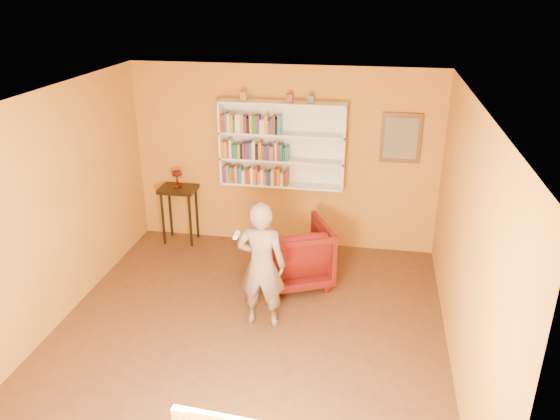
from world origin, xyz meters
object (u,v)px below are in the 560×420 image
Objects in this scene: console_table at (179,197)px; armchair at (293,253)px; bookshelf at (283,144)px; ruby_lustre at (177,175)px; person at (261,265)px.

console_table reaches higher than armchair.
ruby_lustre is (-1.57, -0.16, -0.51)m from bookshelf.
bookshelf is 2.03× the size of console_table.
console_table is 0.95× the size of armchair.
armchair is 1.10m from person.
person is at bearing 53.97° from armchair.
console_table is at bearing -174.21° from bookshelf.
ruby_lustre is 2.22m from armchair.
ruby_lustre is at bearing -48.66° from person.
armchair is at bearing -100.57° from person.
armchair is (1.90, -0.94, -0.66)m from ruby_lustre.
console_table is 0.35m from ruby_lustre.
person is (1.70, -1.97, -0.31)m from ruby_lustre.
console_table is 0.57× the size of person.
bookshelf is at bearing 5.79° from ruby_lustre.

